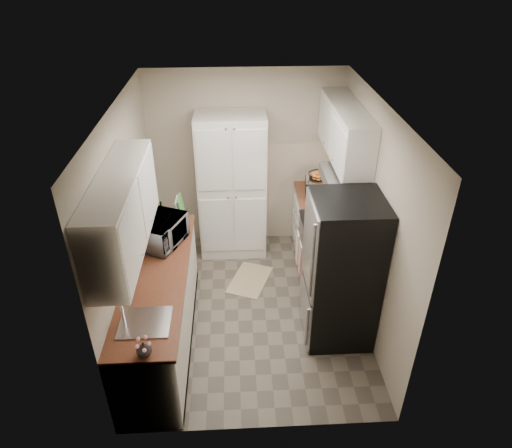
# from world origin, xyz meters

# --- Properties ---
(ground) EXTENTS (3.20, 3.20, 0.00)m
(ground) POSITION_xyz_m (0.00, 0.00, 0.00)
(ground) COLOR #665B4C
(ground) RESTS_ON ground
(room_shell) EXTENTS (2.64, 3.24, 2.52)m
(room_shell) POSITION_xyz_m (-0.02, -0.01, 1.63)
(room_shell) COLOR #BFB19A
(room_shell) RESTS_ON ground
(pantry_cabinet) EXTENTS (0.90, 0.55, 2.00)m
(pantry_cabinet) POSITION_xyz_m (-0.20, 1.32, 1.00)
(pantry_cabinet) COLOR silver
(pantry_cabinet) RESTS_ON ground
(base_cabinet_left) EXTENTS (0.60, 2.30, 0.88)m
(base_cabinet_left) POSITION_xyz_m (-0.99, -0.43, 0.44)
(base_cabinet_left) COLOR silver
(base_cabinet_left) RESTS_ON ground
(countertop_left) EXTENTS (0.63, 2.33, 0.04)m
(countertop_left) POSITION_xyz_m (-0.99, -0.43, 0.90)
(countertop_left) COLOR brown
(countertop_left) RESTS_ON base_cabinet_left
(base_cabinet_right) EXTENTS (0.60, 0.80, 0.88)m
(base_cabinet_right) POSITION_xyz_m (0.99, 1.19, 0.44)
(base_cabinet_right) COLOR silver
(base_cabinet_right) RESTS_ON ground
(countertop_right) EXTENTS (0.63, 0.83, 0.04)m
(countertop_right) POSITION_xyz_m (0.99, 1.19, 0.90)
(countertop_right) COLOR brown
(countertop_right) RESTS_ON base_cabinet_right
(electric_range) EXTENTS (0.71, 0.78, 1.13)m
(electric_range) POSITION_xyz_m (0.97, 0.39, 0.48)
(electric_range) COLOR #B7B7BC
(electric_range) RESTS_ON ground
(refrigerator) EXTENTS (0.70, 0.72, 1.70)m
(refrigerator) POSITION_xyz_m (0.94, -0.41, 0.85)
(refrigerator) COLOR #B7B7BC
(refrigerator) RESTS_ON ground
(microwave) EXTENTS (0.57, 0.66, 0.31)m
(microwave) POSITION_xyz_m (-0.98, 0.11, 1.07)
(microwave) COLOR silver
(microwave) RESTS_ON countertop_left
(wine_bottle) EXTENTS (0.07, 0.07, 0.27)m
(wine_bottle) POSITION_xyz_m (-1.04, 0.55, 1.06)
(wine_bottle) COLOR black
(wine_bottle) RESTS_ON countertop_left
(flower_vase) EXTENTS (0.15, 0.15, 0.13)m
(flower_vase) POSITION_xyz_m (-0.94, -1.52, 0.99)
(flower_vase) COLOR silver
(flower_vase) RESTS_ON countertop_left
(cutting_board) EXTENTS (0.02, 0.24, 0.30)m
(cutting_board) POSITION_xyz_m (-0.81, 0.63, 1.07)
(cutting_board) COLOR green
(cutting_board) RESTS_ON countertop_left
(toaster_oven) EXTENTS (0.39, 0.47, 0.25)m
(toaster_oven) POSITION_xyz_m (0.95, 1.20, 1.04)
(toaster_oven) COLOR silver
(toaster_oven) RESTS_ON countertop_right
(fruit_basket) EXTENTS (0.30, 0.30, 0.11)m
(fruit_basket) POSITION_xyz_m (0.94, 1.17, 1.22)
(fruit_basket) COLOR orange
(fruit_basket) RESTS_ON toaster_oven
(kitchen_mat) EXTENTS (0.66, 0.81, 0.01)m
(kitchen_mat) POSITION_xyz_m (0.00, 0.56, 0.01)
(kitchen_mat) COLOR tan
(kitchen_mat) RESTS_ON ground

